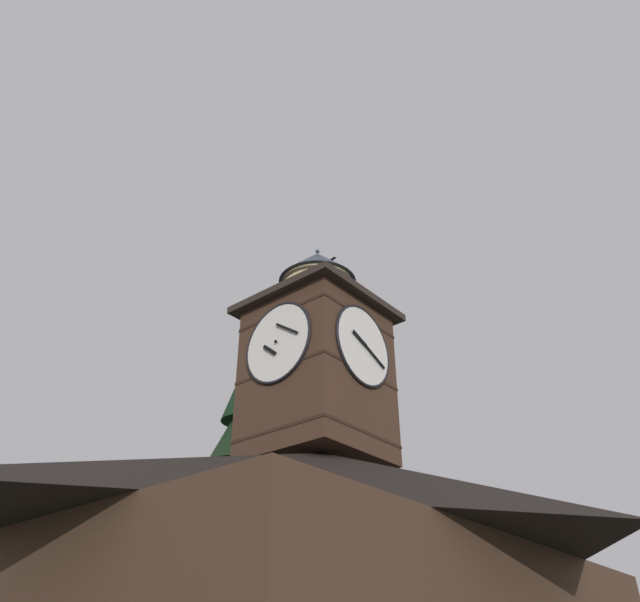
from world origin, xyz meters
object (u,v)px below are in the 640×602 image
Objects in this scene: pine_tree_behind at (235,552)px; moon at (137,507)px; building_main at (322,580)px; flying_bird_high at (330,260)px; clock_tower at (317,360)px.

moon is at bearing -116.38° from pine_tree_behind.
moon is at bearing -114.53° from building_main.
building_main is 1.34× the size of pine_tree_behind.
moon is at bearing -105.59° from flying_bird_high.
building_main is 17.81m from flying_bird_high.
building_main is 32.01m from moon.
clock_tower is at bearing -132.78° from building_main.
flying_bird_high reaches higher than moon.
building_main is 1.98× the size of clock_tower.
pine_tree_behind is (-1.37, -5.00, 1.42)m from building_main.
flying_bird_high is (6.53, 23.41, 7.63)m from moon.
clock_tower is 29.76m from moon.
moon is 25.47m from flying_bird_high.
pine_tree_behind is 5.17× the size of moon.
clock_tower reaches higher than building_main.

